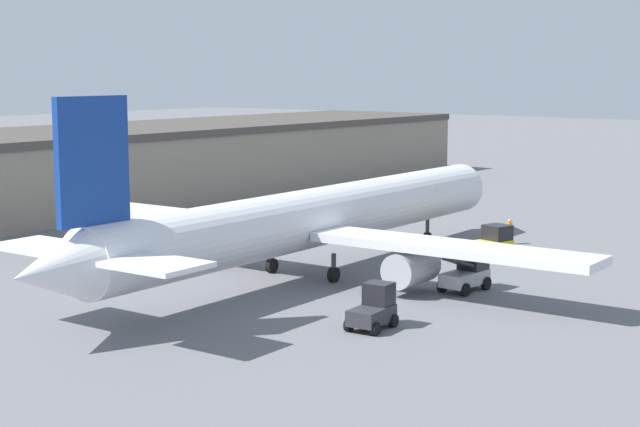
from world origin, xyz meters
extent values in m
plane|color=slate|center=(0.00, 0.00, 0.00)|extent=(400.00, 400.00, 0.00)
cube|color=gray|center=(11.16, 35.56, 3.15)|extent=(98.79, 17.81, 6.30)
cube|color=#47423D|center=(11.16, 35.56, 6.65)|extent=(98.79, 18.17, 0.70)
cylinder|color=white|center=(0.00, 0.00, 3.48)|extent=(37.33, 5.02, 3.57)
cone|color=white|center=(20.02, 0.78, 3.48)|extent=(2.99, 3.61, 3.50)
cone|color=white|center=(-20.56, -0.80, 3.48)|extent=(4.06, 3.54, 3.39)
cube|color=white|center=(-2.25, 9.96, 2.86)|extent=(3.84, 16.62, 0.50)
cube|color=white|center=(-1.47, -10.10, 2.86)|extent=(3.84, 16.62, 0.50)
cylinder|color=#ADADB2|center=(-2.15, 7.48, 1.47)|extent=(3.39, 2.10, 1.97)
cylinder|color=#ADADB2|center=(-1.56, -7.63, 1.47)|extent=(3.39, 2.10, 1.97)
cube|color=navy|center=(-17.88, -0.70, 8.22)|extent=(4.15, 0.52, 5.91)
cube|color=white|center=(-18.04, 3.22, 3.84)|extent=(3.38, 4.40, 0.24)
cube|color=white|center=(-17.73, -4.62, 3.84)|extent=(3.38, 4.40, 0.24)
cylinder|color=#38383D|center=(13.39, 0.52, 0.85)|extent=(0.28, 0.28, 1.70)
cylinder|color=black|center=(13.39, 0.52, 0.35)|extent=(0.71, 0.38, 0.70)
cylinder|color=#38383D|center=(-1.77, -2.39, 0.85)|extent=(0.28, 0.28, 1.70)
cylinder|color=black|center=(-1.77, -2.39, 0.45)|extent=(0.91, 0.38, 0.90)
cylinder|color=#38383D|center=(-1.95, 2.25, 0.85)|extent=(0.28, 0.28, 1.70)
cylinder|color=black|center=(-1.95, 2.25, 0.45)|extent=(0.91, 0.38, 0.90)
cylinder|color=#1E2338|center=(16.12, -4.65, 0.44)|extent=(0.29, 0.29, 0.88)
cylinder|color=orange|center=(16.12, -4.65, 1.22)|extent=(0.40, 0.40, 0.69)
sphere|color=tan|center=(16.12, -4.65, 1.70)|extent=(0.26, 0.26, 0.26)
cube|color=yellow|center=(11.06, -5.58, 0.66)|extent=(3.78, 2.54, 0.71)
cube|color=black|center=(12.00, -5.82, 1.52)|extent=(1.86, 1.89, 1.01)
cylinder|color=black|center=(12.02, -6.72, 0.30)|extent=(0.66, 0.42, 0.61)
cylinder|color=black|center=(12.45, -5.04, 0.30)|extent=(0.66, 0.42, 0.61)
cylinder|color=black|center=(9.68, -6.12, 0.30)|extent=(0.66, 0.42, 0.61)
cylinder|color=black|center=(10.11, -4.44, 0.30)|extent=(0.66, 0.42, 0.61)
cube|color=#B2B2B7|center=(0.86, -9.64, 0.74)|extent=(3.23, 1.64, 0.74)
cube|color=black|center=(1.75, -9.68, 1.65)|extent=(1.46, 1.40, 1.06)
cube|color=#333333|center=(0.29, -9.61, 1.72)|extent=(2.02, 1.13, 0.76)
cylinder|color=black|center=(1.93, -10.43, 0.37)|extent=(0.76, 0.32, 0.74)
cylinder|color=black|center=(2.00, -8.96, 0.37)|extent=(0.76, 0.32, 0.74)
cylinder|color=black|center=(-0.28, -10.32, 0.37)|extent=(0.76, 0.32, 0.74)
cylinder|color=black|center=(-0.20, -8.84, 0.37)|extent=(0.76, 0.32, 0.74)
cube|color=#2D2D33|center=(-9.13, -10.22, 0.70)|extent=(2.73, 1.68, 0.75)
cube|color=black|center=(-8.41, -10.15, 1.61)|extent=(1.27, 1.39, 1.08)
cylinder|color=black|center=(-8.15, -10.84, 0.32)|extent=(0.66, 0.34, 0.64)
cylinder|color=black|center=(-8.30, -9.42, 0.32)|extent=(0.66, 0.34, 0.64)
cylinder|color=black|center=(-9.96, -11.02, 0.32)|extent=(0.66, 0.34, 0.64)
cylinder|color=black|center=(-10.11, -9.60, 0.32)|extent=(0.66, 0.34, 0.64)
camera|label=1|loc=(-46.78, -36.33, 12.28)|focal=55.00mm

